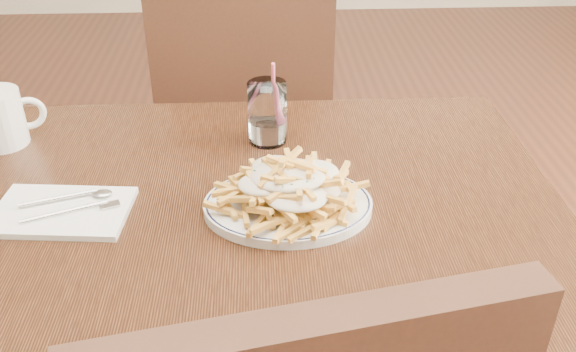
{
  "coord_description": "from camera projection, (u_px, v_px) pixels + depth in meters",
  "views": [
    {
      "loc": [
        0.07,
        -0.96,
        1.39
      ],
      "look_at": [
        0.11,
        -0.04,
        0.82
      ],
      "focal_mm": 40.0,
      "sensor_mm": 36.0,
      "label": 1
    }
  ],
  "objects": [
    {
      "name": "napkin",
      "position": [
        62.0,
        212.0,
        1.1
      ],
      "size": [
        0.24,
        0.17,
        0.01
      ],
      "primitive_type": "cube",
      "rotation": [
        0.0,
        0.0,
        -0.09
      ],
      "color": "white",
      "rests_on": "table"
    },
    {
      "name": "loaded_fries",
      "position": [
        288.0,
        182.0,
        1.08
      ],
      "size": [
        0.25,
        0.2,
        0.07
      ],
      "color": "gold",
      "rests_on": "fries_plate"
    },
    {
      "name": "chair_far",
      "position": [
        245.0,
        101.0,
        1.87
      ],
      "size": [
        0.48,
        0.48,
        1.04
      ],
      "color": "#321A10",
      "rests_on": "ground"
    },
    {
      "name": "coffee_mug",
      "position": [
        0.0,
        118.0,
        1.29
      ],
      "size": [
        0.14,
        0.1,
        0.11
      ],
      "color": "silver",
      "rests_on": "table"
    },
    {
      "name": "water_glass",
      "position": [
        267.0,
        116.0,
        1.3
      ],
      "size": [
        0.08,
        0.08,
        0.17
      ],
      "color": "white",
      "rests_on": "table"
    },
    {
      "name": "cutlery",
      "position": [
        61.0,
        206.0,
        1.1
      ],
      "size": [
        0.18,
        0.12,
        0.01
      ],
      "color": "silver",
      "rests_on": "napkin"
    },
    {
      "name": "table",
      "position": [
        228.0,
        233.0,
        1.19
      ],
      "size": [
        1.2,
        0.8,
        0.75
      ],
      "color": "black",
      "rests_on": "ground"
    },
    {
      "name": "fries_plate",
      "position": [
        288.0,
        205.0,
        1.11
      ],
      "size": [
        0.35,
        0.33,
        0.02
      ],
      "color": "silver",
      "rests_on": "table"
    }
  ]
}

